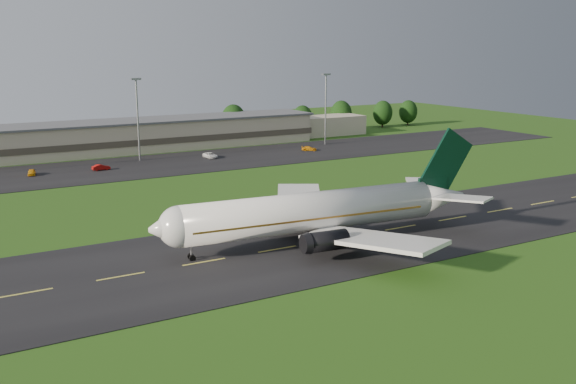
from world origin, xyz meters
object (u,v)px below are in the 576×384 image
service_vehicle_d (309,148)px  light_mast_east (326,100)px  terminal (126,137)px  service_vehicle_b (101,167)px  airliner (316,212)px  service_vehicle_a (32,172)px  light_mast_centre (137,109)px  service_vehicle_c (210,155)px

service_vehicle_d → light_mast_east: bearing=-19.1°
terminal → service_vehicle_b: 28.02m
airliner → service_vehicle_a: size_ratio=13.27×
airliner → service_vehicle_a: airliner is taller
light_mast_centre → service_vehicle_a: (-26.39, -6.76, -11.98)m
airliner → service_vehicle_a: bearing=116.2°
terminal → service_vehicle_b: bearing=-117.9°
light_mast_east → service_vehicle_c: size_ratio=4.15×
light_mast_east → service_vehicle_b: light_mast_east is taller
service_vehicle_b → service_vehicle_d: bearing=-92.6°
light_mast_east → light_mast_centre: bearing=180.0°
terminal → service_vehicle_b: (-13.04, -24.59, -3.22)m
light_mast_east → service_vehicle_a: 82.55m
service_vehicle_c → service_vehicle_d: size_ratio=1.19×
service_vehicle_b → service_vehicle_d: size_ratio=0.99×
light_mast_east → service_vehicle_b: bearing=-172.8°
airliner → service_vehicle_d: airliner is taller
light_mast_east → service_vehicle_c: light_mast_east is taller
terminal → light_mast_centre: light_mast_centre is taller
light_mast_east → service_vehicle_c: 40.53m
airliner → light_mast_east: bearing=61.7°
terminal → service_vehicle_a: 36.19m
airliner → terminal: bearing=95.5°
terminal → service_vehicle_a: bearing=-140.5°
airliner → light_mast_centre: bearing=96.4°
service_vehicle_a → light_mast_east: bearing=15.2°
light_mast_east → service_vehicle_d: 17.75m
service_vehicle_b → service_vehicle_d: 56.28m
airliner → service_vehicle_c: size_ratio=10.45×
terminal → light_mast_east: bearing=-16.8°
light_mast_centre → service_vehicle_c: light_mast_centre is taller
service_vehicle_c → service_vehicle_d: (27.99, -2.54, -0.08)m
light_mast_centre → light_mast_east: same height
light_mast_centre → service_vehicle_b: 18.69m
terminal → service_vehicle_c: size_ratio=29.57×
service_vehicle_c → service_vehicle_a: bearing=178.1°
terminal → service_vehicle_a: size_ratio=37.54×
service_vehicle_c → service_vehicle_d: 28.11m
service_vehicle_b → service_vehicle_c: (28.29, 3.03, 0.01)m
service_vehicle_d → service_vehicle_b: bearing=123.9°
service_vehicle_a → service_vehicle_b: size_ratio=0.95×
light_mast_east → service_vehicle_a: bearing=-175.3°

